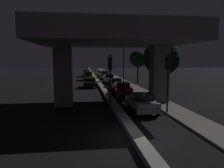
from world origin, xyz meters
TOP-DOWN VIEW (x-y plane):
  - ground_plane at (0.00, 0.00)m, footprint 200.00×200.00m
  - median_divider at (0.00, 35.00)m, footprint 0.67×126.00m
  - sidewalk_right at (4.74, 28.00)m, footprint 2.18×126.00m
  - elevated_overpass at (0.00, 9.11)m, footprint 13.91×10.94m
  - traffic_light_left_of_median at (-0.74, 4.98)m, footprint 0.30×0.49m
  - traffic_light_right_of_median at (3.75, 4.98)m, footprint 0.30×0.49m
  - street_lamp at (3.78, 24.99)m, footprint 2.14×0.32m
  - car_silver_lead at (1.89, 5.60)m, footprint 2.00×3.98m
  - car_dark_red_second at (1.84, 14.25)m, footprint 2.04×4.78m
  - car_black_third at (2.00, 20.25)m, footprint 1.93×4.82m
  - car_white_fourth at (1.91, 28.31)m, footprint 1.90×4.13m
  - car_silver_fifth at (1.93, 36.18)m, footprint 2.12×4.30m
  - car_taxi_yellow_sixth at (1.90, 44.20)m, footprint 2.11×4.59m
  - car_dark_green_lead_oncoming at (-1.74, 22.25)m, footprint 2.04×3.94m
  - car_taxi_yellow_second_oncoming at (-1.61, 34.31)m, footprint 2.03×4.68m
  - car_white_third_oncoming at (-1.91, 43.72)m, footprint 2.13×4.64m
  - motorcycle_black_filtering_near at (0.61, 5.44)m, footprint 0.33×1.81m
  - motorcycle_red_filtering_mid at (0.81, 10.49)m, footprint 0.33×1.82m
  - motorcycle_blue_filtering_far at (0.69, 15.57)m, footprint 0.33×1.79m
  - pedestrian_on_sidewalk at (5.06, 12.19)m, footprint 0.37×0.37m
  - roadside_tree_kerbside_near at (7.30, 15.94)m, footprint 4.72×4.72m
  - roadside_tree_kerbside_mid at (7.25, 27.97)m, footprint 3.10×3.10m

SIDE VIEW (x-z plane):
  - ground_plane at x=0.00m, z-range 0.00..0.00m
  - sidewalk_right at x=4.74m, z-range 0.00..0.13m
  - median_divider at x=0.00m, z-range 0.00..0.34m
  - motorcycle_red_filtering_mid at x=0.81m, z-range -0.10..1.26m
  - motorcycle_black_filtering_near at x=0.61m, z-range -0.10..1.29m
  - motorcycle_blue_filtering_far at x=0.69m, z-range -0.11..1.37m
  - car_dark_green_lead_oncoming at x=-1.74m, z-range 0.02..1.43m
  - car_taxi_yellow_sixth at x=1.90m, z-range 0.01..1.47m
  - car_black_third at x=2.00m, z-range 0.00..1.52m
  - car_silver_lead at x=1.89m, z-range 0.01..1.55m
  - car_dark_red_second at x=1.84m, z-range 0.01..1.60m
  - car_white_fourth at x=1.91m, z-range 0.03..1.68m
  - car_white_third_oncoming at x=-1.91m, z-range 0.05..1.71m
  - car_silver_fifth at x=1.93m, z-range 0.01..1.78m
  - car_taxi_yellow_second_oncoming at x=-1.61m, z-range 0.06..1.83m
  - pedestrian_on_sidewalk at x=5.06m, z-range 0.14..1.93m
  - traffic_light_left_of_median at x=-0.74m, z-range 0.85..5.49m
  - traffic_light_right_of_median at x=3.75m, z-range 0.85..5.51m
  - roadside_tree_kerbside_mid at x=7.25m, z-range 1.43..7.43m
  - roadside_tree_kerbside_near at x=7.30m, z-range 1.08..7.99m
  - street_lamp at x=3.78m, z-range 0.73..9.28m
  - elevated_overpass at x=0.00m, z-range 2.05..10.23m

